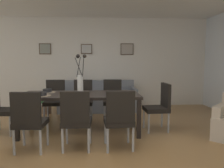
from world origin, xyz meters
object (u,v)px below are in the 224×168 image
Objects in this scene: dining_chair_far_left at (76,117)px; dining_chair_mid_left at (119,117)px; framed_picture_right at (127,49)px; centerpiece_vase at (80,79)px; dining_table at (80,97)px; dining_chair_head_east at (160,104)px; framed_picture_center at (87,49)px; dining_chair_near_right at (55,98)px; sofa at (98,100)px; potted_plant at (47,99)px; dining_chair_mid_right at (113,98)px; dining_chair_far_right at (83,98)px; bowl_near_right at (47,90)px; framed_picture_left at (45,49)px; bowl_near_left at (42,94)px; dining_chair_near_left at (29,118)px.

dining_chair_far_left and dining_chair_mid_left have the same top height.
centerpiece_vase is at bearing -116.02° from framed_picture_right.
dining_table is at bearing 90.12° from dining_chair_far_left.
dining_chair_head_east is 3.09m from framed_picture_center.
dining_chair_mid_left is at bearing -99.20° from framed_picture_right.
dining_chair_near_right is 0.45× the size of sofa.
framed_picture_center reaches higher than dining_chair_head_east.
sofa is 3.08× the size of potted_plant.
dining_chair_far_left is 0.45× the size of sofa.
dining_table is 2.39× the size of dining_chair_far_left.
dining_chair_mid_right is 2.07m from framed_picture_center.
bowl_near_right is at bearing -134.83° from dining_chair_far_right.
framed_picture_left is at bearing 180.00° from framed_picture_right.
potted_plant is at bearing 103.80° from bowl_near_right.
framed_picture_center is 0.49× the size of potted_plant.
dining_chair_far_left and dining_chair_far_right have the same top height.
dining_table is 6.45× the size of framed_picture_left.
dining_table is 3.28× the size of potted_plant.
dining_chair_far_left is 3.52m from framed_picture_center.
framed_picture_right is (0.54, 3.33, 1.18)m from dining_chair_mid_left.
framed_picture_left is at bearing 109.37° from dining_chair_near_right.
dining_chair_near_right is 1.37× the size of potted_plant.
dining_chair_head_east is (1.53, 0.90, 0.00)m from dining_chair_far_left.
dining_chair_mid_left and dining_chair_head_east have the same top height.
dining_chair_far_left is 1.88m from dining_chair_mid_right.
bowl_near_left is at bearing -162.18° from centerpiece_vase.
framed_picture_left reaches higher than framed_picture_center.
dining_chair_far_left reaches higher than bowl_near_left.
dining_table is at bearing -179.07° from dining_chair_head_east.
dining_chair_near_right is 2.70× the size of framed_picture_left.
dining_chair_near_right is at bearing 88.80° from dining_chair_near_left.
bowl_near_right is 0.44× the size of framed_picture_right.
dining_chair_near_right is (-0.65, 0.89, -0.16)m from dining_table.
dining_chair_near_left is 0.69m from dining_chair_far_left.
bowl_near_left reaches higher than dining_table.
dining_table is 0.70m from bowl_near_right.
dining_chair_head_east is 2.71m from framed_picture_right.
bowl_near_right is at bearing 140.02° from dining_chair_mid_left.
dining_chair_mid_left is 2.70× the size of framed_picture_left.
framed_picture_right is at bearing 63.98° from centerpiece_vase.
dining_chair_near_left is 1.25× the size of centerpiece_vase.
dining_chair_far_right is at bearing 91.07° from centerpiece_vase.
dining_chair_far_right is at bearing -127.36° from framed_picture_right.
dining_chair_head_east is at bearing 46.18° from dining_chair_mid_left.
framed_picture_right reaches higher than dining_table.
sofa is 2.14m from framed_picture_left.
dining_chair_near_left is 2.80× the size of framed_picture_center.
bowl_near_right is (-0.01, -0.68, 0.27)m from dining_chair_near_right.
dining_chair_near_right reaches higher than potted_plant.
dining_chair_far_left is at bearing -96.56° from sofa.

